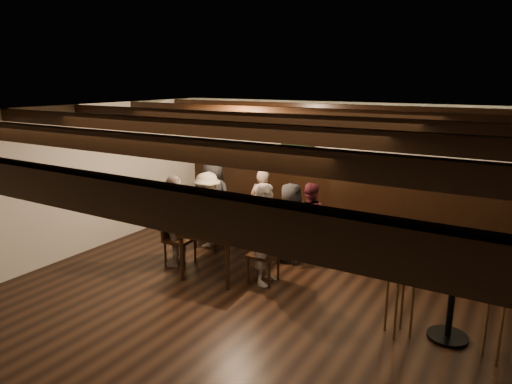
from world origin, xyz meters
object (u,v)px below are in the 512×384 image
Objects in this scene: chair_left_far at (179,248)px; chair_right_far at (265,264)px; chair_right_near at (288,243)px; high_top_table at (454,280)px; person_bench_left at (213,198)px; person_left_far at (176,221)px; person_right_near at (291,222)px; person_bench_centre at (263,206)px; person_left_near at (208,210)px; chair_left_near at (210,229)px; person_right_far at (267,234)px; bar_stool_left at (399,302)px; bar_stool_right at (502,324)px; person_bench_right at (309,218)px; dining_table at (234,222)px.

chair_right_far is at bearing 90.00° from chair_left_far.
high_top_table reaches higher than chair_right_near.
person_left_far is (0.28, -1.33, -0.01)m from person_bench_left.
person_bench_left is 1.15× the size of person_right_near.
person_bench_left is at bearing -172.34° from chair_left_far.
person_bench_centre is 0.96m from person_left_near.
chair_left_near is 1.77m from person_right_far.
bar_stool_left and bar_stool_right have the same top height.
chair_right_near is 0.57m from person_bench_right.
chair_left_near is 1.70m from chair_right_far.
person_left_far reaches higher than chair_right_far.
person_left_far is (0.06, -0.90, 0.40)m from chair_left_near.
person_bench_centre reaches higher than person_left_near.
chair_left_far reaches higher than dining_table.
chair_right_far is (0.76, -0.38, -0.39)m from dining_table.
chair_left_near is 0.78× the size of person_right_near.
bar_stool_left is (2.01, -1.31, -0.23)m from person_right_near.
chair_right_near is 0.75× the size of person_right_near.
person_right_far reaches higher than person_left_far.
person_right_far is at bearing 90.00° from person_left_far.
chair_left_far is 0.74× the size of person_bench_right.
bar_stool_left is (2.04, -1.30, 0.11)m from chair_right_near.
chair_right_far is at bearing 58.49° from person_left_near.
person_bench_right is 1.11× the size of high_top_table.
person_bench_centre reaches higher than bar_stool_right.
dining_table is 2.27× the size of chair_right_far.
person_bench_centre reaches higher than dining_table.
bar_stool_right is (1.00, 0.05, 0.00)m from bar_stool_left.
person_bench_right is 0.92× the size of person_left_near.
person_bench_right is at bearing 122.68° from bar_stool_left.
dining_table is 1.37× the size of person_right_far.
chair_left_far reaches higher than chair_right_far.
person_right_near is 1.16× the size of bar_stool_right.
person_right_near is 3.27m from bar_stool_right.
person_right_near is at bearing 141.29° from bar_stool_right.
high_top_table is (2.42, -0.21, -0.02)m from person_right_far.
person_right_near is at bearing 90.00° from person_left_near.
bar_stool_right is (4.41, -0.21, -0.31)m from person_left_far.
bar_stool_left is (1.91, -1.77, -0.19)m from person_bench_right.
chair_right_near is (1.43, 0.14, -0.01)m from chair_left_near.
high_top_table is at bearing 70.75° from chair_left_near.
high_top_table is at bearing 70.89° from person_left_near.
person_right_far is (1.78, -1.18, -0.00)m from person_bench_left.
person_bench_left is 4.42m from high_top_table.
person_bench_centre is 1.21× the size of bar_stool_right.
person_bench_left is at bearing 145.80° from bar_stool_right.
person_left_far is at bearing 90.00° from person_right_far.
person_bench_centre is at bearing 51.34° from person_right_near.
person_bench_centre is (0.66, 0.67, 0.35)m from chair_left_near.
bar_stool_left is (2.82, -1.83, -0.25)m from person_bench_centre.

